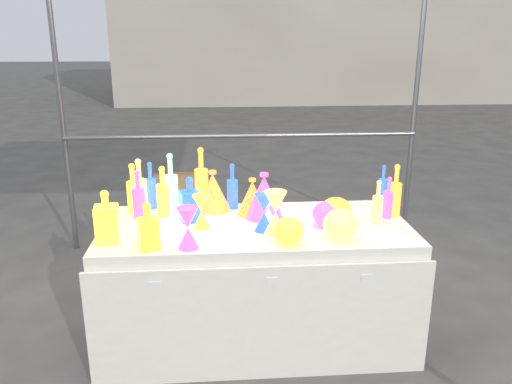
{
  "coord_description": "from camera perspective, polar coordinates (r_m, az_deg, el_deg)",
  "views": [
    {
      "loc": [
        -0.21,
        -2.74,
        1.8
      ],
      "look_at": [
        0.0,
        0.0,
        0.95
      ],
      "focal_mm": 35.0,
      "sensor_mm": 36.0,
      "label": 1
    }
  ],
  "objects": [
    {
      "name": "ground",
      "position": [
        3.28,
        -0.0,
        -16.05
      ],
      "size": [
        80.0,
        80.0,
        0.0
      ],
      "primitive_type": "plane",
      "color": "#64625D",
      "rests_on": "ground"
    },
    {
      "name": "display_table",
      "position": [
        3.09,
        0.01,
        -10.32
      ],
      "size": [
        1.84,
        0.83,
        0.75
      ],
      "color": "white",
      "rests_on": "ground"
    },
    {
      "name": "cardboard_box_closed",
      "position": [
        5.35,
        -8.51,
        -0.39
      ],
      "size": [
        0.61,
        0.47,
        0.41
      ],
      "primitive_type": "cube",
      "rotation": [
        0.0,
        0.0,
        0.13
      ],
      "color": "#AA804C",
      "rests_on": "ground"
    },
    {
      "name": "cardboard_box_flat",
      "position": [
        4.96,
        1.26,
        -3.75
      ],
      "size": [
        0.72,
        0.54,
        0.06
      ],
      "primitive_type": "cube",
      "rotation": [
        0.0,
        0.0,
        -0.07
      ],
      "color": "#AA804C",
      "rests_on": "ground"
    },
    {
      "name": "bottle_0",
      "position": [
        3.1,
        -10.58,
        0.12
      ],
      "size": [
        0.09,
        0.09,
        0.31
      ],
      "primitive_type": null,
      "rotation": [
        0.0,
        0.0,
        0.09
      ],
      "color": "red",
      "rests_on": "display_table"
    },
    {
      "name": "bottle_1",
      "position": [
        3.25,
        -11.94,
        0.77
      ],
      "size": [
        0.07,
        0.07,
        0.31
      ],
      "primitive_type": null,
      "rotation": [
        0.0,
        0.0,
        0.02
      ],
      "color": "#167A43",
      "rests_on": "display_table"
    },
    {
      "name": "bottle_2",
      "position": [
        3.2,
        -6.26,
        1.65
      ],
      "size": [
        0.09,
        0.09,
        0.39
      ],
      "primitive_type": null,
      "rotation": [
        0.0,
        0.0,
        0.1
      ],
      "color": "yellow",
      "rests_on": "display_table"
    },
    {
      "name": "bottle_3",
      "position": [
        3.08,
        -13.28,
        -0.26
      ],
      "size": [
        0.08,
        0.08,
        0.3
      ],
      "primitive_type": null,
      "rotation": [
        0.0,
        0.0,
        -0.06
      ],
      "color": "blue",
      "rests_on": "display_table"
    },
    {
      "name": "bottle_4",
      "position": [
        3.14,
        -13.15,
        0.57
      ],
      "size": [
        0.11,
        0.11,
        0.35
      ],
      "primitive_type": null,
      "rotation": [
        0.0,
        0.0,
        0.38
      ],
      "color": "#168967",
      "rests_on": "display_table"
    },
    {
      "name": "bottle_5",
      "position": [
        3.11,
        -9.69,
        0.92
      ],
      "size": [
        0.09,
        0.09,
        0.39
      ],
      "primitive_type": null,
      "rotation": [
        0.0,
        0.0,
        0.07
      ],
      "color": "#C02693",
      "rests_on": "display_table"
    },
    {
      "name": "bottle_6",
      "position": [
        3.19,
        -13.86,
        0.45
      ],
      "size": [
        0.09,
        0.09,
        0.32
      ],
      "primitive_type": null,
      "rotation": [
        0.0,
        0.0,
        -0.11
      ],
      "color": "red",
      "rests_on": "display_table"
    },
    {
      "name": "bottle_7",
      "position": [
        3.18,
        -2.71,
        0.68
      ],
      "size": [
        0.07,
        0.07,
        0.3
      ],
      "primitive_type": null,
      "rotation": [
        0.0,
        0.0,
        -0.01
      ],
      "color": "#167A43",
      "rests_on": "display_table"
    },
    {
      "name": "decanter_0",
      "position": [
        2.76,
        -16.73,
        -2.68
      ],
      "size": [
        0.14,
        0.14,
        0.29
      ],
      "primitive_type": null,
      "rotation": [
        0.0,
        0.0,
        0.14
      ],
      "color": "red",
      "rests_on": "display_table"
    },
    {
      "name": "decanter_1",
      "position": [
        2.62,
        -12.26,
        -3.81
      ],
      "size": [
        0.13,
        0.13,
        0.25
      ],
      "primitive_type": null,
      "rotation": [
        0.0,
        0.0,
        0.34
      ],
      "color": "yellow",
      "rests_on": "display_table"
    },
    {
      "name": "decanter_2",
      "position": [
        2.98,
        -7.55,
        -0.79
      ],
      "size": [
        0.14,
        0.14,
        0.27
      ],
      "primitive_type": null,
      "rotation": [
        0.0,
        0.0,
        0.25
      ],
      "color": "#167A43",
      "rests_on": "display_table"
    },
    {
      "name": "hourglass_1",
      "position": [
        2.6,
        -7.8,
        -4.11
      ],
      "size": [
        0.14,
        0.14,
        0.22
      ],
      "primitive_type": null,
      "rotation": [
        0.0,
        0.0,
        0.29
      ],
      "color": "blue",
      "rests_on": "display_table"
    },
    {
      "name": "hourglass_2",
      "position": [
        2.76,
        2.24,
        -2.39
      ],
      "size": [
        0.16,
        0.16,
        0.25
      ],
      "primitive_type": null,
      "rotation": [
        0.0,
        0.0,
        -0.31
      ],
      "color": "#168967",
      "rests_on": "display_table"
    },
    {
      "name": "hourglass_3",
      "position": [
        2.93,
        1.43,
        -1.87
      ],
      "size": [
        0.11,
        0.11,
        0.19
      ],
      "primitive_type": null,
      "rotation": [
        0.0,
        0.0,
        -0.15
      ],
      "color": "#C02693",
      "rests_on": "display_table"
    },
    {
      "name": "hourglass_4",
      "position": [
        2.88,
        -6.25,
        -2.23
      ],
      "size": [
        0.13,
        0.13,
        0.2
      ],
      "primitive_type": null,
      "rotation": [
        0.0,
        0.0,
        -0.42
      ],
      "color": "red",
      "rests_on": "display_table"
    },
    {
      "name": "hourglass_5",
      "position": [
        2.81,
        0.92,
        -2.36
      ],
      "size": [
        0.13,
        0.13,
        0.22
      ],
      "primitive_type": null,
      "rotation": [
        0.0,
        0.0,
        -0.19
      ],
      "color": "#167A43",
      "rests_on": "display_table"
    },
    {
      "name": "globe_0",
      "position": [
        2.65,
        3.72,
        -4.65
      ],
      "size": [
        0.2,
        0.2,
        0.13
      ],
      "primitive_type": null,
      "rotation": [
        0.0,
        0.0,
        -0.22
      ],
      "color": "red",
      "rests_on": "display_table"
    },
    {
      "name": "globe_1",
      "position": [
        2.73,
        9.66,
        -3.9
      ],
      "size": [
        0.25,
        0.25,
        0.15
      ],
      "primitive_type": null,
      "rotation": [
        0.0,
        0.0,
        0.43
      ],
      "color": "#168967",
      "rests_on": "display_table"
    },
    {
      "name": "globe_2",
      "position": [
        2.95,
        9.11,
        -2.38
      ],
      "size": [
        0.2,
        0.2,
        0.15
      ],
      "primitive_type": null,
      "rotation": [
        0.0,
        0.0,
        0.11
      ],
      "color": "yellow",
      "rests_on": "display_table"
    },
    {
      "name": "globe_3",
      "position": [
        2.92,
        8.08,
        -2.7
      ],
      "size": [
        0.19,
        0.19,
        0.13
      ],
      "primitive_type": null,
      "rotation": [
        0.0,
        0.0,
        -0.16
      ],
      "color": "blue",
      "rests_on": "display_table"
    },
    {
      "name": "lampshade_0",
      "position": [
        3.16,
        -4.94,
        0.17
      ],
      "size": [
        0.23,
        0.23,
        0.26
      ],
      "primitive_type": null,
      "rotation": [
        0.0,
        0.0,
        -0.07
      ],
      "color": "gold",
      "rests_on": "display_table"
    },
    {
      "name": "lampshade_1",
      "position": [
        3.07,
        -0.41,
        -0.51
      ],
      "size": [
        0.26,
        0.26,
        0.23
      ],
      "primitive_type": null,
      "rotation": [
        0.0,
        0.0,
        -0.43
      ],
      "color": "gold",
      "rests_on": "display_table"
    },
    {
      "name": "lampshade_2",
      "position": [
        3.02,
        0.92,
        -0.36
      ],
      "size": [
        0.26,
        0.26,
        0.28
      ],
      "primitive_type": null,
      "rotation": [
        0.0,
        0.0,
        -0.12
      ],
      "color": "blue",
      "rests_on": "display_table"
    },
    {
      "name": "bottle_8",
      "position": [
        3.37,
        14.3,
        0.82
      ],
      "size": [
        0.07,
        0.07,
        0.26
      ],
      "primitive_type": null,
      "rotation": [
        0.0,
        0.0,
        0.19
      ],
      "color": "#167A43",
      "rests_on": "display_table"
    },
    {
      "name": "bottle_9",
      "position": [
        3.15,
        15.65,
        0.18
      ],
      "size": [
        0.08,
        0.08,
        0.33
      ],
      "primitive_type": null,
      "rotation": [
        0.0,
        0.0,
        0.1
      ],
      "color": "yellow",
      "rests_on": "display_table"
    },
    {
      "name": "bottle_10",
      "position": [
        3.11,
        14.89,
        -0.6
      ],
      "size": [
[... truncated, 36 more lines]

